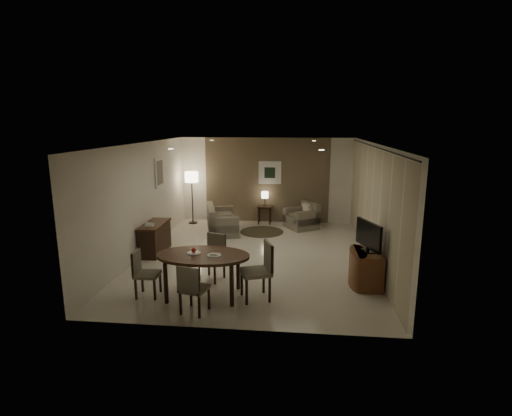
# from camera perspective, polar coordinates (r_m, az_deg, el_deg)

# --- Properties ---
(room_shell) EXTENTS (5.50, 7.00, 2.70)m
(room_shell) POSITION_cam_1_polar(r_m,az_deg,el_deg) (9.77, 0.12, 1.39)
(room_shell) COLOR beige
(room_shell) RESTS_ON ground
(taupe_accent) EXTENTS (3.96, 0.03, 2.70)m
(taupe_accent) POSITION_cam_1_polar(r_m,az_deg,el_deg) (12.80, 1.54, 3.98)
(taupe_accent) COLOR brown
(taupe_accent) RESTS_ON wall_back
(curtain_wall) EXTENTS (0.08, 6.70, 2.58)m
(curtain_wall) POSITION_cam_1_polar(r_m,az_deg,el_deg) (9.48, 16.19, 0.39)
(curtain_wall) COLOR #C1B396
(curtain_wall) RESTS_ON wall_right
(curtain_rod) EXTENTS (0.03, 6.80, 0.03)m
(curtain_rod) POSITION_cam_1_polar(r_m,az_deg,el_deg) (9.31, 16.67, 8.36)
(curtain_rod) COLOR black
(curtain_rod) RESTS_ON wall_right
(art_back_frame) EXTENTS (0.72, 0.03, 0.72)m
(art_back_frame) POSITION_cam_1_polar(r_m,az_deg,el_deg) (12.73, 1.99, 5.07)
(art_back_frame) COLOR silver
(art_back_frame) RESTS_ON wall_back
(art_back_canvas) EXTENTS (0.34, 0.01, 0.34)m
(art_back_canvas) POSITION_cam_1_polar(r_m,az_deg,el_deg) (12.72, 1.99, 5.06)
(art_back_canvas) COLOR black
(art_back_canvas) RESTS_ON wall_back
(art_left_frame) EXTENTS (0.03, 0.60, 0.80)m
(art_left_frame) POSITION_cam_1_polar(r_m,az_deg,el_deg) (11.07, -13.64, 4.95)
(art_left_frame) COLOR silver
(art_left_frame) RESTS_ON wall_left
(art_left_canvas) EXTENTS (0.01, 0.46, 0.64)m
(art_left_canvas) POSITION_cam_1_polar(r_m,az_deg,el_deg) (11.06, -13.57, 4.95)
(art_left_canvas) COLOR gray
(art_left_canvas) RESTS_ON wall_left
(downlight_nl) EXTENTS (0.10, 0.10, 0.01)m
(downlight_nl) POSITION_cam_1_polar(r_m,az_deg,el_deg) (7.74, -12.08, 8.25)
(downlight_nl) COLOR white
(downlight_nl) RESTS_ON ceiling
(downlight_nr) EXTENTS (0.10, 0.10, 0.01)m
(downlight_nr) POSITION_cam_1_polar(r_m,az_deg,el_deg) (7.37, 9.33, 8.17)
(downlight_nr) COLOR white
(downlight_nr) RESTS_ON ceiling
(downlight_fl) EXTENTS (0.10, 0.10, 0.01)m
(downlight_fl) POSITION_cam_1_polar(r_m,az_deg,el_deg) (11.21, -6.36, 9.59)
(downlight_fl) COLOR white
(downlight_fl) RESTS_ON ceiling
(downlight_fr) EXTENTS (0.10, 0.10, 0.01)m
(downlight_fr) POSITION_cam_1_polar(r_m,az_deg,el_deg) (10.96, 8.29, 9.48)
(downlight_fr) COLOR white
(downlight_fr) RESTS_ON ceiling
(console_desk) EXTENTS (0.48, 1.20, 0.75)m
(console_desk) POSITION_cam_1_polar(r_m,az_deg,el_deg) (10.18, -14.24, -4.19)
(console_desk) COLOR #482917
(console_desk) RESTS_ON floor
(telephone) EXTENTS (0.20, 0.14, 0.09)m
(telephone) POSITION_cam_1_polar(r_m,az_deg,el_deg) (9.80, -14.97, -2.29)
(telephone) COLOR white
(telephone) RESTS_ON console_desk
(tv_cabinet) EXTENTS (0.48, 0.90, 0.70)m
(tv_cabinet) POSITION_cam_1_polar(r_m,az_deg,el_deg) (8.27, 15.65, -8.29)
(tv_cabinet) COLOR brown
(tv_cabinet) RESTS_ON floor
(flat_tv) EXTENTS (0.36, 0.85, 0.60)m
(flat_tv) POSITION_cam_1_polar(r_m,az_deg,el_deg) (8.07, 15.78, -3.83)
(flat_tv) COLOR black
(flat_tv) RESTS_ON tv_cabinet
(dining_table) EXTENTS (1.72, 1.08, 0.81)m
(dining_table) POSITION_cam_1_polar(r_m,az_deg,el_deg) (7.55, -7.52, -9.51)
(dining_table) COLOR #482917
(dining_table) RESTS_ON floor
(chair_near) EXTENTS (0.52, 0.52, 0.88)m
(chair_near) POSITION_cam_1_polar(r_m,az_deg,el_deg) (6.95, -8.78, -11.21)
(chair_near) COLOR gray
(chair_near) RESTS_ON floor
(chair_far) EXTENTS (0.58, 0.58, 0.93)m
(chair_far) POSITION_cam_1_polar(r_m,az_deg,el_deg) (8.25, -6.38, -7.11)
(chair_far) COLOR gray
(chair_far) RESTS_ON floor
(chair_left) EXTENTS (0.44, 0.44, 0.87)m
(chair_left) POSITION_cam_1_polar(r_m,az_deg,el_deg) (7.74, -15.22, -9.05)
(chair_left) COLOR gray
(chair_left) RESTS_ON floor
(chair_right) EXTENTS (0.65, 0.65, 1.06)m
(chair_right) POSITION_cam_1_polar(r_m,az_deg,el_deg) (7.32, -0.08, -9.05)
(chair_right) COLOR gray
(chair_right) RESTS_ON floor
(plate_a) EXTENTS (0.26, 0.26, 0.02)m
(plate_a) POSITION_cam_1_polar(r_m,az_deg,el_deg) (7.50, -8.86, -6.35)
(plate_a) COLOR white
(plate_a) RESTS_ON dining_table
(plate_b) EXTENTS (0.26, 0.26, 0.02)m
(plate_b) POSITION_cam_1_polar(r_m,az_deg,el_deg) (7.31, -6.01, -6.75)
(plate_b) COLOR white
(plate_b) RESTS_ON dining_table
(fruit_apple) EXTENTS (0.09, 0.09, 0.09)m
(fruit_apple) POSITION_cam_1_polar(r_m,az_deg,el_deg) (7.48, -8.88, -5.97)
(fruit_apple) COLOR red
(fruit_apple) RESTS_ON plate_a
(napkin) EXTENTS (0.12, 0.08, 0.03)m
(napkin) POSITION_cam_1_polar(r_m,az_deg,el_deg) (7.31, -6.02, -6.58)
(napkin) COLOR white
(napkin) RESTS_ON plate_b
(round_rug) EXTENTS (1.28, 1.28, 0.01)m
(round_rug) POSITION_cam_1_polar(r_m,az_deg,el_deg) (11.81, 0.83, -3.39)
(round_rug) COLOR #403624
(round_rug) RESTS_ON floor
(sofa) EXTENTS (1.80, 1.22, 0.77)m
(sofa) POSITION_cam_1_polar(r_m,az_deg,el_deg) (11.79, -4.85, -1.55)
(sofa) COLOR gray
(sofa) RESTS_ON floor
(armchair) EXTENTS (1.14, 1.16, 0.77)m
(armchair) POSITION_cam_1_polar(r_m,az_deg,el_deg) (12.21, 6.51, -1.13)
(armchair) COLOR gray
(armchair) RESTS_ON floor
(side_table) EXTENTS (0.45, 0.45, 0.57)m
(side_table) POSITION_cam_1_polar(r_m,az_deg,el_deg) (12.75, 1.26, -0.93)
(side_table) COLOR black
(side_table) RESTS_ON floor
(table_lamp) EXTENTS (0.22, 0.22, 0.50)m
(table_lamp) POSITION_cam_1_polar(r_m,az_deg,el_deg) (12.66, 1.28, 1.44)
(table_lamp) COLOR #FFEAC1
(table_lamp) RESTS_ON side_table
(floor_lamp) EXTENTS (0.42, 0.42, 1.65)m
(floor_lamp) POSITION_cam_1_polar(r_m,az_deg,el_deg) (12.80, -9.10, 1.44)
(floor_lamp) COLOR #FFE5B7
(floor_lamp) RESTS_ON floor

